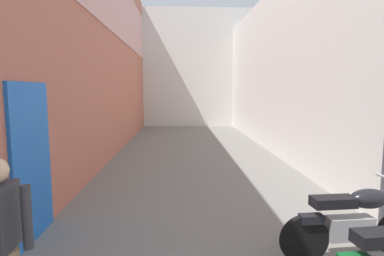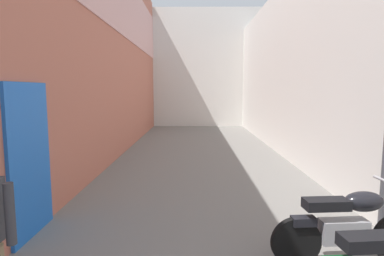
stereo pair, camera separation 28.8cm
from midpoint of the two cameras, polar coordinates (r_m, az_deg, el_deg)
ground_plane at (r=6.87m, az=0.79°, el=-10.86°), size 35.51×35.51×0.00m
building_left at (r=8.93m, az=-18.59°, el=15.46°), size 0.45×19.51×6.91m
building_right at (r=9.11m, az=18.11°, el=10.60°), size 0.45×19.51×5.48m
building_far_end at (r=19.34m, az=-1.24°, el=10.59°), size 8.14×2.00×6.70m
motorcycle_fifth at (r=4.42m, az=25.51°, el=-14.94°), size 1.85×0.58×1.04m
pedestrian_mid_alley at (r=3.15m, az=-33.64°, el=-16.26°), size 0.52×0.35×1.57m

